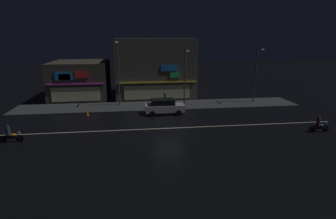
{
  "coord_description": "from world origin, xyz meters",
  "views": [
    {
      "loc": [
        -3.1,
        -23.81,
        8.22
      ],
      "look_at": [
        0.35,
        2.65,
        1.11
      ],
      "focal_mm": 29.01,
      "sensor_mm": 36.0,
      "label": 1
    }
  ],
  "objects_px": {
    "streetlamp_east": "(256,71)",
    "motorcycle_following": "(319,125)",
    "traffic_cone": "(87,113)",
    "pedestrian_on_sidewalk": "(165,99)",
    "motorcycle_lead": "(10,135)",
    "streetlamp_mid": "(185,73)",
    "streetlamp_west": "(118,69)",
    "parked_car_near_kerb": "(164,106)"
  },
  "relations": [
    {
      "from": "motorcycle_following",
      "to": "traffic_cone",
      "type": "relative_size",
      "value": 3.45
    },
    {
      "from": "streetlamp_east",
      "to": "traffic_cone",
      "type": "height_order",
      "value": "streetlamp_east"
    },
    {
      "from": "motorcycle_lead",
      "to": "motorcycle_following",
      "type": "distance_m",
      "value": 26.27
    },
    {
      "from": "streetlamp_east",
      "to": "traffic_cone",
      "type": "xyz_separation_m",
      "value": [
        -20.32,
        -2.87,
        -3.92
      ]
    },
    {
      "from": "parked_car_near_kerb",
      "to": "traffic_cone",
      "type": "bearing_deg",
      "value": -3.12
    },
    {
      "from": "motorcycle_following",
      "to": "pedestrian_on_sidewalk",
      "type": "bearing_deg",
      "value": -39.3
    },
    {
      "from": "streetlamp_east",
      "to": "motorcycle_lead",
      "type": "height_order",
      "value": "streetlamp_east"
    },
    {
      "from": "streetlamp_east",
      "to": "streetlamp_west",
      "type": "bearing_deg",
      "value": 177.83
    },
    {
      "from": "streetlamp_west",
      "to": "parked_car_near_kerb",
      "type": "height_order",
      "value": "streetlamp_west"
    },
    {
      "from": "parked_car_near_kerb",
      "to": "streetlamp_mid",
      "type": "bearing_deg",
      "value": -132.22
    },
    {
      "from": "pedestrian_on_sidewalk",
      "to": "parked_car_near_kerb",
      "type": "bearing_deg",
      "value": -114.13
    },
    {
      "from": "streetlamp_mid",
      "to": "pedestrian_on_sidewalk",
      "type": "bearing_deg",
      "value": 177.63
    },
    {
      "from": "streetlamp_west",
      "to": "motorcycle_lead",
      "type": "xyz_separation_m",
      "value": [
        -8.24,
        -10.75,
        -4.02
      ]
    },
    {
      "from": "pedestrian_on_sidewalk",
      "to": "traffic_cone",
      "type": "height_order",
      "value": "pedestrian_on_sidewalk"
    },
    {
      "from": "pedestrian_on_sidewalk",
      "to": "parked_car_near_kerb",
      "type": "relative_size",
      "value": 0.41
    },
    {
      "from": "pedestrian_on_sidewalk",
      "to": "motorcycle_lead",
      "type": "xyz_separation_m",
      "value": [
        -13.78,
        -10.07,
        -0.34
      ]
    },
    {
      "from": "pedestrian_on_sidewalk",
      "to": "motorcycle_following",
      "type": "relative_size",
      "value": 0.94
    },
    {
      "from": "streetlamp_mid",
      "to": "motorcycle_following",
      "type": "distance_m",
      "value": 15.29
    },
    {
      "from": "streetlamp_east",
      "to": "pedestrian_on_sidewalk",
      "type": "height_order",
      "value": "streetlamp_east"
    },
    {
      "from": "streetlamp_east",
      "to": "motorcycle_following",
      "type": "distance_m",
      "value": 11.68
    },
    {
      "from": "streetlamp_west",
      "to": "streetlamp_east",
      "type": "xyz_separation_m",
      "value": [
        17.0,
        -0.65,
        -0.46
      ]
    },
    {
      "from": "motorcycle_lead",
      "to": "traffic_cone",
      "type": "relative_size",
      "value": 3.45
    },
    {
      "from": "streetlamp_mid",
      "to": "parked_car_near_kerb",
      "type": "height_order",
      "value": "streetlamp_mid"
    },
    {
      "from": "traffic_cone",
      "to": "streetlamp_mid",
      "type": "bearing_deg",
      "value": 13.69
    },
    {
      "from": "parked_car_near_kerb",
      "to": "pedestrian_on_sidewalk",
      "type": "bearing_deg",
      "value": -98.79
    },
    {
      "from": "streetlamp_mid",
      "to": "pedestrian_on_sidewalk",
      "type": "relative_size",
      "value": 3.78
    },
    {
      "from": "streetlamp_mid",
      "to": "streetlamp_west",
      "type": "bearing_deg",
      "value": 174.45
    },
    {
      "from": "streetlamp_mid",
      "to": "motorcycle_lead",
      "type": "relative_size",
      "value": 3.55
    },
    {
      "from": "parked_car_near_kerb",
      "to": "motorcycle_lead",
      "type": "distance_m",
      "value": 14.9
    },
    {
      "from": "pedestrian_on_sidewalk",
      "to": "traffic_cone",
      "type": "relative_size",
      "value": 3.24
    },
    {
      "from": "streetlamp_west",
      "to": "motorcycle_following",
      "type": "distance_m",
      "value": 21.87
    },
    {
      "from": "pedestrian_on_sidewalk",
      "to": "motorcycle_lead",
      "type": "relative_size",
      "value": 0.94
    },
    {
      "from": "traffic_cone",
      "to": "streetlamp_west",
      "type": "bearing_deg",
      "value": 46.61
    },
    {
      "from": "streetlamp_east",
      "to": "motorcycle_following",
      "type": "height_order",
      "value": "streetlamp_east"
    },
    {
      "from": "streetlamp_east",
      "to": "pedestrian_on_sidewalk",
      "type": "relative_size",
      "value": 3.84
    },
    {
      "from": "motorcycle_following",
      "to": "traffic_cone",
      "type": "xyz_separation_m",
      "value": [
        -21.34,
        8.21,
        -0.36
      ]
    },
    {
      "from": "motorcycle_following",
      "to": "traffic_cone",
      "type": "bearing_deg",
      "value": -18.8
    },
    {
      "from": "streetlamp_mid",
      "to": "motorcycle_following",
      "type": "relative_size",
      "value": 3.55
    },
    {
      "from": "streetlamp_west",
      "to": "traffic_cone",
      "type": "xyz_separation_m",
      "value": [
        -3.32,
        -3.51,
        -4.38
      ]
    },
    {
      "from": "streetlamp_west",
      "to": "parked_car_near_kerb",
      "type": "bearing_deg",
      "value": -38.25
    },
    {
      "from": "streetlamp_west",
      "to": "motorcycle_following",
      "type": "xyz_separation_m",
      "value": [
        18.02,
        -11.72,
        -4.02
      ]
    },
    {
      "from": "motorcycle_lead",
      "to": "motorcycle_following",
      "type": "xyz_separation_m",
      "value": [
        26.26,
        -0.98,
        0.0
      ]
    }
  ]
}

